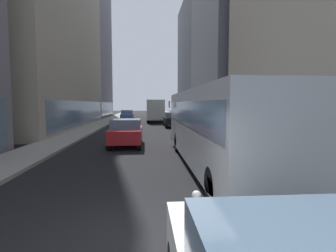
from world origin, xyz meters
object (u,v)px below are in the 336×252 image
Objects in this scene: box_truck at (155,110)px; dalmatian_dog at (199,206)px; car_black_suv at (172,120)px; car_red_coupe at (126,132)px; transit_bus at (216,123)px; car_blue_hatchback at (127,115)px.

dalmatian_dog is (-0.14, -32.35, -1.15)m from box_truck.
car_black_suv is at bearing 85.85° from dalmatian_dog.
car_red_coupe is at bearing 101.50° from dalmatian_dog.
car_red_coupe is at bearing -107.34° from car_black_suv.
car_red_coupe is 21.38m from box_truck.
box_truck is 7.79× the size of dalmatian_dog.
car_black_suv is 4.09× the size of dalmatian_dog.
box_truck reaches higher than dalmatian_dog.
transit_bus is at bearing -86.61° from box_truck.
car_blue_hatchback is at bearing 96.32° from dalmatian_dog.
car_black_suv is 24.00m from dalmatian_dog.
dalmatian_dog is at bearing -83.68° from car_blue_hatchback.
box_truck is (-1.60, 26.97, -0.11)m from transit_bus.
car_blue_hatchback is (-1.60, 23.75, -0.00)m from car_red_coupe.
car_red_coupe is 0.54× the size of box_truck.
car_blue_hatchback is (-5.60, 29.49, -0.96)m from transit_bus.
car_blue_hatchback is at bearing 117.12° from car_black_suv.
dalmatian_dog is at bearing -78.50° from car_red_coupe.
transit_bus reaches higher than car_black_suv.
car_blue_hatchback is 4.80m from box_truck.
box_truck is at bearing 93.39° from transit_bus.
transit_bus is 11.98× the size of dalmatian_dog.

